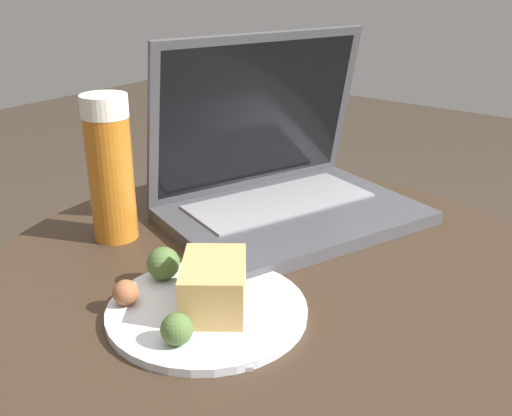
{
  "coord_description": "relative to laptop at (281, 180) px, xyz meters",
  "views": [
    {
      "loc": [
        -0.52,
        -0.37,
        0.83
      ],
      "look_at": [
        0.0,
        0.03,
        0.55
      ],
      "focal_mm": 42.0,
      "sensor_mm": 36.0,
      "label": 1
    }
  ],
  "objects": [
    {
      "name": "beer_glass",
      "position": [
        -0.2,
        0.13,
        0.04
      ],
      "size": [
        0.06,
        0.06,
        0.19
      ],
      "color": "#C6701E",
      "rests_on": "table"
    },
    {
      "name": "laptop",
      "position": [
        0.0,
        0.0,
        0.0
      ],
      "size": [
        0.4,
        0.34,
        0.25
      ],
      "color": "#47474C",
      "rests_on": "table"
    },
    {
      "name": "snack_plate",
      "position": [
        -0.27,
        -0.09,
        -0.03
      ],
      "size": [
        0.21,
        0.21,
        0.06
      ],
      "color": "silver",
      "rests_on": "table"
    },
    {
      "name": "table",
      "position": [
        -0.14,
        -0.09,
        -0.19
      ],
      "size": [
        0.72,
        0.72,
        0.48
      ],
      "color": "#9E9EA3",
      "rests_on": "ground_plane"
    },
    {
      "name": "fork",
      "position": [
        -0.23,
        -0.11,
        -0.05
      ],
      "size": [
        0.16,
        0.14,
        0.01
      ],
      "color": "silver",
      "rests_on": "table"
    }
  ]
}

